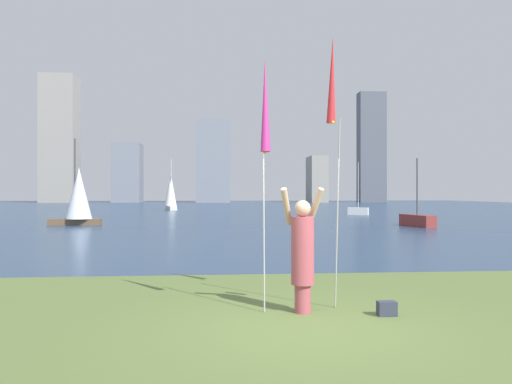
{
  "coord_description": "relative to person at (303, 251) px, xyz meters",
  "views": [
    {
      "loc": [
        -1.28,
        -7.07,
        1.93
      ],
      "look_at": [
        0.43,
        13.35,
        1.98
      ],
      "focal_mm": 34.78,
      "sensor_mm": 36.0,
      "label": 1
    }
  ],
  "objects": [
    {
      "name": "ground",
      "position": [
        -0.14,
        50.12,
        -1.05
      ],
      "size": [
        120.0,
        138.0,
        0.12
      ],
      "color": "#5B7038"
    },
    {
      "name": "sailboat_3",
      "position": [
        -9.61,
        22.75,
        0.78
      ],
      "size": [
        3.09,
        1.57,
        5.23
      ],
      "color": "brown",
      "rests_on": "ground"
    },
    {
      "name": "person",
      "position": [
        0.0,
        0.0,
        0.0
      ],
      "size": [
        0.74,
        0.55,
        2.02
      ],
      "rotation": [
        0.0,
        0.0,
        0.16
      ],
      "color": "#B24C59",
      "rests_on": "ground"
    },
    {
      "name": "skyline_tower_1",
      "position": [
        -19.36,
        96.26,
        5.09
      ],
      "size": [
        5.68,
        5.84,
        12.17
      ],
      "color": "gray",
      "rests_on": "ground"
    },
    {
      "name": "skyline_tower_3",
      "position": [
        19.86,
        93.89,
        3.78
      ],
      "size": [
        3.46,
        6.71,
        9.55
      ],
      "color": "gray",
      "rests_on": "ground"
    },
    {
      "name": "skyline_tower_2",
      "position": [
        -1.74,
        93.92,
        7.33
      ],
      "size": [
        6.76,
        7.03,
        16.65
      ],
      "color": "gray",
      "rests_on": "ground"
    },
    {
      "name": "bag",
      "position": [
        1.28,
        -0.32,
        -0.88
      ],
      "size": [
        0.29,
        0.17,
        0.23
      ],
      "color": "#33384C",
      "rests_on": "ground"
    },
    {
      "name": "kite_flag_left",
      "position": [
        -0.61,
        -0.05,
        2.27
      ],
      "size": [
        0.16,
        0.42,
        4.11
      ],
      "color": "#B2B2B7",
      "rests_on": "ground"
    },
    {
      "name": "skyline_tower_0",
      "position": [
        -32.82,
        95.77,
        11.9
      ],
      "size": [
        6.76,
        6.09,
        25.78
      ],
      "color": "gray",
      "rests_on": "ground"
    },
    {
      "name": "kite_flag_right",
      "position": [
        0.61,
        0.52,
        2.8
      ],
      "size": [
        0.16,
        0.71,
        4.65
      ],
      "color": "#B2B2B7",
      "rests_on": "ground"
    },
    {
      "name": "sailboat_6",
      "position": [
        10.29,
        19.91,
        -0.62
      ],
      "size": [
        1.17,
        2.87,
        3.96
      ],
      "color": "maroon",
      "rests_on": "ground"
    },
    {
      "name": "sailboat_2",
      "position": [
        -6.39,
        49.02,
        1.07
      ],
      "size": [
        1.68,
        2.81,
        5.85
      ],
      "color": "silver",
      "rests_on": "ground"
    },
    {
      "name": "sailboat_7",
      "position": [
        11.3,
        35.16,
        -0.63
      ],
      "size": [
        1.86,
        1.35,
        4.68
      ],
      "color": "white",
      "rests_on": "ground"
    },
    {
      "name": "skyline_tower_4",
      "position": [
        31.52,
        93.93,
        10.55
      ],
      "size": [
        5.58,
        3.06,
        23.09
      ],
      "color": "#565B66",
      "rests_on": "ground"
    }
  ]
}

